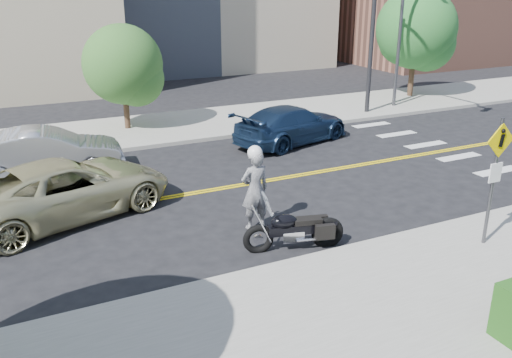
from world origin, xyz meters
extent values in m
plane|color=black|center=(0.00, 0.00, 0.00)|extent=(120.00, 120.00, 0.00)
cube|color=#9E9B91|center=(0.00, -7.50, 0.07)|extent=(60.00, 5.00, 0.15)
cube|color=#9E9B91|center=(0.00, 7.50, 0.07)|extent=(60.00, 5.00, 0.15)
cylinder|color=#4C4C51|center=(12.00, 6.50, 4.15)|extent=(0.16, 0.16, 8.00)
cylinder|color=black|center=(10.00, 6.00, 3.65)|extent=(0.20, 0.20, 7.00)
cylinder|color=#4C4C51|center=(4.20, -6.30, 1.65)|extent=(0.08, 0.08, 3.00)
cube|color=#F9D800|center=(4.20, -6.33, 2.65)|extent=(0.78, 0.03, 0.78)
cube|color=white|center=(4.20, -6.33, 1.90)|extent=(0.35, 0.03, 0.45)
imported|color=#BABBC0|center=(-0.13, -2.93, 1.03)|extent=(0.77, 0.52, 2.05)
sphere|color=white|center=(-0.13, -2.93, 2.00)|extent=(0.37, 0.37, 0.37)
imported|color=#BBB789|center=(-4.28, -0.08, 0.77)|extent=(6.08, 4.13, 1.55)
imported|color=#ADAFB5|center=(-4.41, 3.46, 0.77)|extent=(4.86, 2.16, 1.55)
imported|color=#192D4C|center=(4.50, 3.42, 0.73)|extent=(5.37, 3.38, 1.45)
cylinder|color=#382619|center=(-0.84, 7.87, 1.78)|extent=(0.23, 0.23, 3.56)
sphere|color=#2C601E|center=(-0.84, 7.87, 2.77)|extent=(3.20, 3.20, 3.20)
cylinder|color=#382619|center=(14.38, 8.09, 2.33)|extent=(0.28, 0.28, 4.65)
sphere|color=#206622|center=(14.38, 8.09, 3.63)|extent=(4.11, 4.11, 4.11)
camera|label=1|loc=(-5.57, -14.26, 5.92)|focal=38.00mm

